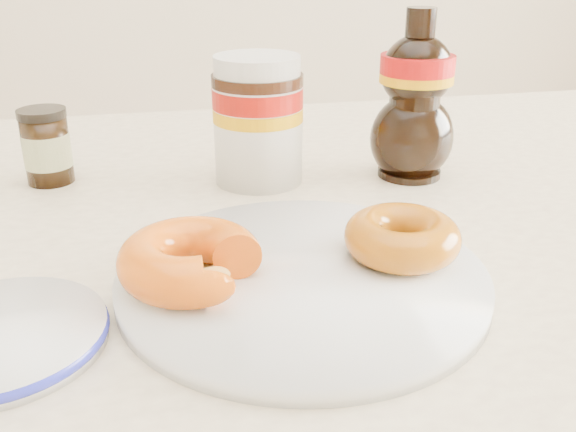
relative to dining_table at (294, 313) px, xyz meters
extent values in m
cube|color=#FEEAC1|center=(0.00, 0.00, 0.06)|extent=(1.40, 0.90, 0.04)
cylinder|color=white|center=(-0.02, -0.10, 0.09)|extent=(0.27, 0.27, 0.01)
torus|color=white|center=(-0.02, -0.10, 0.09)|extent=(0.27, 0.27, 0.01)
torus|color=#D7510C|center=(-0.10, -0.10, 0.11)|extent=(0.10, 0.10, 0.03)
torus|color=#AD670B|center=(0.06, -0.09, 0.11)|extent=(0.09, 0.09, 0.03)
cylinder|color=white|center=(-0.01, 0.13, 0.14)|extent=(0.09, 0.09, 0.11)
cylinder|color=#7F0A04|center=(-0.01, 0.13, 0.17)|extent=(0.09, 0.09, 0.02)
cylinder|color=#D89905|center=(-0.01, 0.13, 0.15)|extent=(0.09, 0.09, 0.01)
cylinder|color=black|center=(-0.01, 0.13, 0.19)|extent=(0.09, 0.09, 0.01)
cylinder|color=white|center=(-0.01, 0.13, 0.20)|extent=(0.09, 0.09, 0.02)
cylinder|color=black|center=(-0.22, 0.17, 0.12)|extent=(0.05, 0.05, 0.07)
cylinder|color=beige|center=(-0.22, 0.17, 0.12)|extent=(0.05, 0.05, 0.03)
cylinder|color=black|center=(-0.22, 0.17, 0.16)|extent=(0.05, 0.05, 0.01)
cylinder|color=white|center=(-0.22, -0.13, 0.09)|extent=(0.13, 0.13, 0.01)
camera|label=1|loc=(-0.11, -0.50, 0.32)|focal=40.00mm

